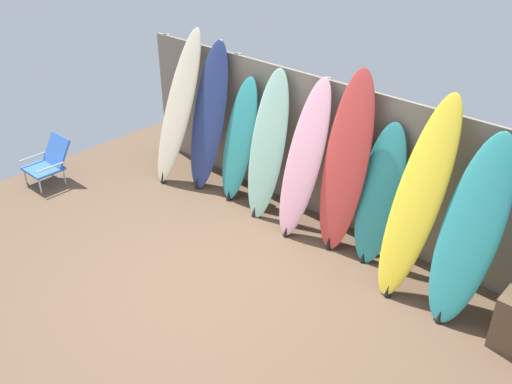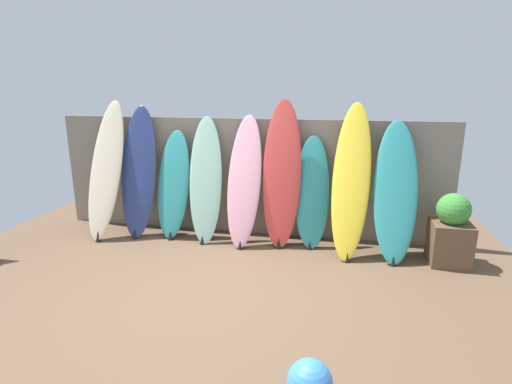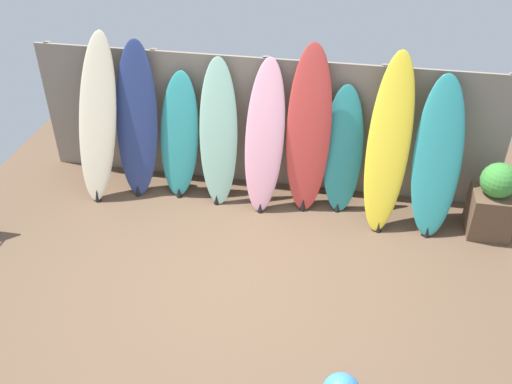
% 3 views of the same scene
% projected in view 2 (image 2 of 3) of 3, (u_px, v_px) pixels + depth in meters
% --- Properties ---
extents(ground, '(7.68, 7.68, 0.00)m').
position_uv_depth(ground, '(207.00, 293.00, 4.52)').
color(ground, brown).
extents(fence_back, '(6.08, 0.11, 1.80)m').
position_uv_depth(fence_back, '(246.00, 177.00, 6.19)').
color(fence_back, gray).
rests_on(fence_back, ground).
extents(surfboard_cream_0, '(0.57, 0.91, 2.07)m').
position_uv_depth(surfboard_cream_0, '(106.00, 170.00, 6.09)').
color(surfboard_cream_0, beige).
rests_on(surfboard_cream_0, ground).
extents(surfboard_navy_1, '(0.58, 0.67, 1.99)m').
position_uv_depth(surfboard_navy_1, '(139.00, 172.00, 6.12)').
color(surfboard_navy_1, navy).
rests_on(surfboard_navy_1, ground).
extents(surfboard_teal_2, '(0.58, 0.57, 1.63)m').
position_uv_depth(surfboard_teal_2, '(173.00, 185.00, 6.08)').
color(surfboard_teal_2, teal).
rests_on(surfboard_teal_2, ground).
extents(surfboard_seafoam_3, '(0.55, 0.63, 1.84)m').
position_uv_depth(surfboard_seafoam_3, '(206.00, 181.00, 5.91)').
color(surfboard_seafoam_3, '#9ED6BC').
rests_on(surfboard_seafoam_3, ground).
extents(surfboard_pink_4, '(0.53, 0.71, 1.88)m').
position_uv_depth(surfboard_pink_4, '(244.00, 182.00, 5.76)').
color(surfboard_pink_4, pink).
rests_on(surfboard_pink_4, ground).
extents(surfboard_red_5, '(0.56, 0.52, 2.10)m').
position_uv_depth(surfboard_red_5, '(282.00, 175.00, 5.68)').
color(surfboard_red_5, '#D13D38').
rests_on(surfboard_red_5, ground).
extents(surfboard_teal_6, '(0.53, 0.52, 1.59)m').
position_uv_depth(surfboard_teal_6, '(312.00, 193.00, 5.71)').
color(surfboard_teal_6, teal).
rests_on(surfboard_teal_6, ground).
extents(surfboard_yellow_7, '(0.57, 0.89, 2.07)m').
position_uv_depth(surfboard_yellow_7, '(351.00, 181.00, 5.38)').
color(surfboard_yellow_7, yellow).
rests_on(surfboard_yellow_7, ground).
extents(surfboard_teal_8, '(0.57, 0.81, 1.84)m').
position_uv_depth(surfboard_teal_8, '(395.00, 192.00, 5.29)').
color(surfboard_teal_8, teal).
rests_on(surfboard_teal_8, ground).
extents(planter_box, '(0.49, 0.50, 0.95)m').
position_uv_depth(planter_box, '(451.00, 231.00, 5.18)').
color(planter_box, brown).
rests_on(planter_box, ground).
extents(beach_ball, '(0.34, 0.34, 0.34)m').
position_uv_depth(beach_ball, '(310.00, 382.00, 2.92)').
color(beach_ball, '#3F8CE5').
rests_on(beach_ball, ground).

